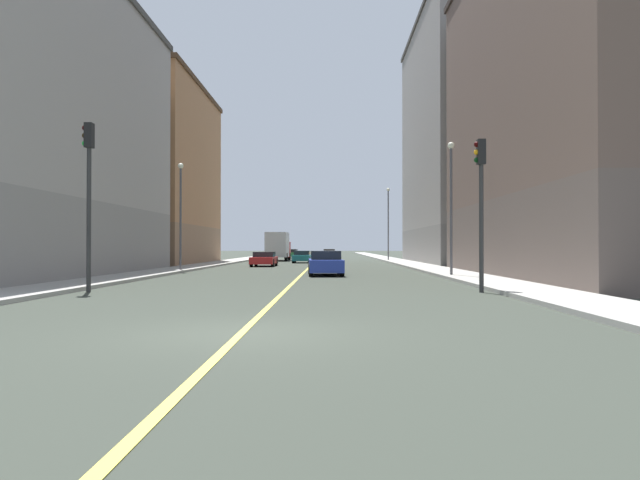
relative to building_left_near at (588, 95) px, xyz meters
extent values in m
plane|color=#31362E|center=(-15.13, -19.35, -9.55)|extent=(400.00, 400.00, 0.00)
cube|color=#9E9B93|center=(-6.33, 29.65, -9.47)|extent=(2.68, 168.00, 0.15)
cube|color=#9E9B93|center=(-23.94, 29.65, -9.47)|extent=(2.68, 168.00, 0.15)
cube|color=#E5D14C|center=(-15.13, 29.65, -9.54)|extent=(0.16, 154.00, 0.01)
cube|color=brown|center=(0.00, 0.00, -7.48)|extent=(9.97, 23.83, 4.13)
cube|color=brown|center=(0.00, 0.00, 1.86)|extent=(9.97, 23.83, 14.55)
cube|color=slate|center=(0.00, 26.11, -7.86)|extent=(9.97, 23.59, 3.38)
cube|color=gray|center=(0.00, 26.11, 3.84)|extent=(9.97, 23.59, 20.02)
cube|color=#3B3937|center=(0.00, 26.11, 14.05)|extent=(10.27, 23.89, 0.40)
cube|color=gray|center=(-30.27, -0.43, -7.57)|extent=(9.97, 24.81, 3.96)
cube|color=#9E9993|center=(-30.27, -0.43, 0.46)|extent=(9.97, 24.81, 12.09)
cube|color=#8F6B4F|center=(-30.27, 22.44, -7.80)|extent=(9.97, 18.27, 3.50)
cube|color=#A8754C|center=(-30.27, 22.44, 0.20)|extent=(9.97, 18.27, 12.50)
cube|color=#4B3422|center=(-30.27, 22.44, 6.65)|extent=(10.27, 18.57, 0.40)
cylinder|color=#2D2D2D|center=(-8.06, -9.58, -7.26)|extent=(0.16, 0.16, 4.58)
cube|color=black|center=(-8.06, -9.58, -4.52)|extent=(0.28, 0.32, 0.90)
sphere|color=#320404|center=(-8.22, -9.58, -4.25)|extent=(0.20, 0.20, 0.20)
sphere|color=orange|center=(-8.22, -9.58, -4.53)|extent=(0.20, 0.20, 0.20)
sphere|color=black|center=(-8.22, -9.58, -4.81)|extent=(0.20, 0.20, 0.20)
cylinder|color=#2D2D2D|center=(-22.20, -9.58, -6.94)|extent=(0.16, 0.16, 5.22)
cube|color=black|center=(-22.20, -9.58, -3.88)|extent=(0.28, 0.32, 0.90)
sphere|color=#320404|center=(-22.36, -9.58, -3.61)|extent=(0.20, 0.20, 0.20)
sphere|color=#352204|center=(-22.36, -9.58, -3.89)|extent=(0.20, 0.20, 0.20)
sphere|color=green|center=(-22.36, -9.58, -4.17)|extent=(0.20, 0.20, 0.20)
cylinder|color=#4C4C51|center=(-7.06, 0.37, -6.05)|extent=(0.14, 0.14, 6.70)
sphere|color=#EAEACC|center=(-7.06, 0.37, -2.55)|extent=(0.36, 0.36, 0.36)
cylinder|color=#4C4C51|center=(-23.20, 7.00, -6.11)|extent=(0.14, 0.14, 6.58)
sphere|color=#EAEACC|center=(-23.20, 7.00, -2.67)|extent=(0.36, 0.36, 0.36)
cylinder|color=#4C4C51|center=(-7.06, 33.83, -5.57)|extent=(0.14, 0.14, 7.66)
sphere|color=#EAEACC|center=(-7.06, 33.83, -1.59)|extent=(0.36, 0.36, 0.36)
cube|color=#1E6B38|center=(-18.85, 49.84, -9.02)|extent=(1.93, 4.07, 0.62)
cube|color=black|center=(-18.85, 49.77, -8.50)|extent=(1.63, 2.06, 0.42)
cylinder|color=black|center=(-19.59, 51.11, -9.23)|extent=(0.25, 0.65, 0.64)
cylinder|color=black|center=(-18.00, 51.04, -9.23)|extent=(0.25, 0.65, 0.64)
cylinder|color=black|center=(-19.70, 48.64, -9.23)|extent=(0.25, 0.65, 0.64)
cylinder|color=black|center=(-18.12, 48.56, -9.23)|extent=(0.25, 0.65, 0.64)
cube|color=#196670|center=(-16.33, 27.29, -9.05)|extent=(1.75, 4.07, 0.57)
cube|color=black|center=(-16.33, 27.47, -8.55)|extent=(1.52, 1.73, 0.42)
cylinder|color=black|center=(-17.10, 28.56, -9.23)|extent=(0.23, 0.64, 0.64)
cylinder|color=black|center=(-15.54, 28.54, -9.23)|extent=(0.23, 0.64, 0.64)
cylinder|color=black|center=(-17.12, 26.04, -9.23)|extent=(0.23, 0.64, 0.64)
cylinder|color=black|center=(-15.57, 26.03, -9.23)|extent=(0.23, 0.64, 0.64)
cube|color=orange|center=(-13.64, 48.62, -9.05)|extent=(1.80, 4.36, 0.56)
cube|color=black|center=(-13.64, 48.75, -8.52)|extent=(1.55, 1.92, 0.50)
cylinder|color=black|center=(-14.39, 49.98, -9.23)|extent=(0.23, 0.64, 0.64)
cylinder|color=black|center=(-12.83, 49.95, -9.23)|extent=(0.23, 0.64, 0.64)
cylinder|color=black|center=(-14.45, 47.29, -9.23)|extent=(0.23, 0.64, 0.64)
cylinder|color=black|center=(-12.89, 47.26, -9.23)|extent=(0.23, 0.64, 0.64)
cube|color=red|center=(-18.95, 17.25, -9.05)|extent=(1.92, 4.38, 0.55)
cube|color=black|center=(-18.94, 17.38, -8.57)|extent=(1.67, 1.96, 0.42)
cylinder|color=black|center=(-19.79, 18.61, -9.23)|extent=(0.23, 0.64, 0.64)
cylinder|color=black|center=(-18.08, 18.59, -9.23)|extent=(0.23, 0.64, 0.64)
cylinder|color=black|center=(-19.82, 15.90, -9.23)|extent=(0.23, 0.64, 0.64)
cylinder|color=black|center=(-18.10, 15.88, -9.23)|extent=(0.23, 0.64, 0.64)
cube|color=#23389E|center=(-13.74, 2.58, -8.99)|extent=(2.08, 4.61, 0.68)
cube|color=black|center=(-13.74, 2.53, -8.40)|extent=(1.75, 2.39, 0.49)
cylinder|color=black|center=(-14.67, 3.94, -9.23)|extent=(0.25, 0.65, 0.64)
cylinder|color=black|center=(-12.96, 4.02, -9.23)|extent=(0.25, 0.65, 0.64)
cylinder|color=black|center=(-14.53, 1.13, -9.23)|extent=(0.25, 0.65, 0.64)
cylinder|color=black|center=(-12.82, 1.21, -9.23)|extent=(0.25, 0.65, 0.64)
cube|color=maroon|center=(-19.46, 38.67, -8.29)|extent=(2.33, 2.14, 1.81)
cube|color=silver|center=(-19.46, 34.61, -7.72)|extent=(2.33, 5.05, 2.75)
cylinder|color=black|center=(-20.52, 38.28, -9.10)|extent=(0.30, 0.90, 0.90)
cylinder|color=black|center=(-18.39, 38.28, -9.10)|extent=(0.30, 0.90, 0.90)
cylinder|color=black|center=(-20.52, 33.54, -9.10)|extent=(0.30, 0.90, 0.90)
cylinder|color=black|center=(-18.39, 33.54, -9.10)|extent=(0.30, 0.90, 0.90)
camera|label=1|loc=(-13.45, -30.30, -7.90)|focal=32.46mm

